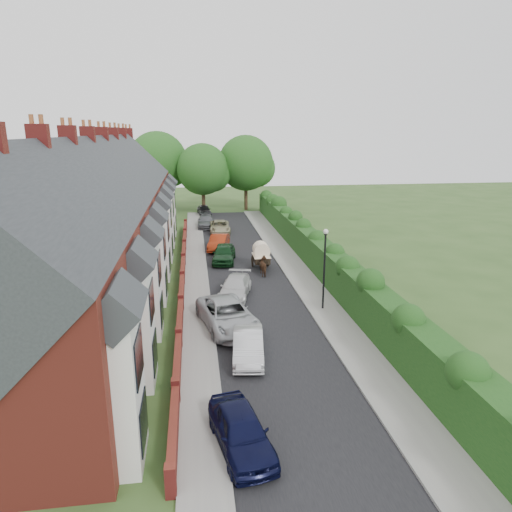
{
  "coord_description": "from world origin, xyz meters",
  "views": [
    {
      "loc": [
        -4.35,
        -21.76,
        10.8
      ],
      "look_at": [
        -0.08,
        9.24,
        2.2
      ],
      "focal_mm": 32.0,
      "sensor_mm": 36.0,
      "label": 1
    }
  ],
  "objects_px": {
    "car_silver_b": "(227,315)",
    "car_green": "(224,253)",
    "car_silver_a": "(248,345)",
    "car_grey": "(206,222)",
    "car_beige": "(220,227)",
    "horse_cart": "(261,253)",
    "lamppost": "(325,259)",
    "horse": "(265,266)",
    "car_white": "(235,287)",
    "car_red": "(219,242)",
    "car_navy": "(241,430)",
    "car_black": "(204,210)"
  },
  "relations": [
    {
      "from": "lamppost",
      "to": "car_red",
      "type": "height_order",
      "value": "lamppost"
    },
    {
      "from": "car_red",
      "to": "car_black",
      "type": "bearing_deg",
      "value": 105.7
    },
    {
      "from": "car_green",
      "to": "car_red",
      "type": "xyz_separation_m",
      "value": [
        -0.2,
        4.3,
        -0.06
      ]
    },
    {
      "from": "horse_cart",
      "to": "car_black",
      "type": "bearing_deg",
      "value": 98.79
    },
    {
      "from": "car_white",
      "to": "car_grey",
      "type": "relative_size",
      "value": 0.96
    },
    {
      "from": "car_red",
      "to": "car_beige",
      "type": "relative_size",
      "value": 0.92
    },
    {
      "from": "car_white",
      "to": "lamppost",
      "type": "bearing_deg",
      "value": -16.64
    },
    {
      "from": "lamppost",
      "to": "car_black",
      "type": "relative_size",
      "value": 1.32
    },
    {
      "from": "car_red",
      "to": "car_black",
      "type": "height_order",
      "value": "car_red"
    },
    {
      "from": "car_silver_b",
      "to": "horse_cart",
      "type": "bearing_deg",
      "value": 59.92
    },
    {
      "from": "car_green",
      "to": "car_white",
      "type": "bearing_deg",
      "value": -80.71
    },
    {
      "from": "car_grey",
      "to": "horse_cart",
      "type": "height_order",
      "value": "horse_cart"
    },
    {
      "from": "lamppost",
      "to": "car_white",
      "type": "distance_m",
      "value": 6.6
    },
    {
      "from": "car_grey",
      "to": "car_black",
      "type": "xyz_separation_m",
      "value": [
        0.0,
        8.22,
        -0.02
      ]
    },
    {
      "from": "car_beige",
      "to": "car_silver_a",
      "type": "bearing_deg",
      "value": -89.6
    },
    {
      "from": "horse",
      "to": "car_navy",
      "type": "bearing_deg",
      "value": 73.11
    },
    {
      "from": "car_beige",
      "to": "horse_cart",
      "type": "relative_size",
      "value": 1.54
    },
    {
      "from": "lamppost",
      "to": "horse",
      "type": "bearing_deg",
      "value": 108.33
    },
    {
      "from": "horse",
      "to": "horse_cart",
      "type": "height_order",
      "value": "horse_cart"
    },
    {
      "from": "car_white",
      "to": "car_green",
      "type": "height_order",
      "value": "car_green"
    },
    {
      "from": "lamppost",
      "to": "car_navy",
      "type": "distance_m",
      "value": 13.93
    },
    {
      "from": "car_beige",
      "to": "horse",
      "type": "xyz_separation_m",
      "value": [
        2.51,
        -15.88,
        0.06
      ]
    },
    {
      "from": "car_red",
      "to": "horse",
      "type": "bearing_deg",
      "value": -56.87
    },
    {
      "from": "car_grey",
      "to": "horse",
      "type": "height_order",
      "value": "horse"
    },
    {
      "from": "car_silver_b",
      "to": "car_green",
      "type": "distance_m",
      "value": 13.52
    },
    {
      "from": "car_silver_b",
      "to": "car_grey",
      "type": "bearing_deg",
      "value": 78.3
    },
    {
      "from": "car_silver_a",
      "to": "car_silver_b",
      "type": "bearing_deg",
      "value": 107.32
    },
    {
      "from": "lamppost",
      "to": "car_grey",
      "type": "distance_m",
      "value": 27.27
    },
    {
      "from": "car_silver_b",
      "to": "car_green",
      "type": "height_order",
      "value": "car_silver_b"
    },
    {
      "from": "car_silver_a",
      "to": "car_grey",
      "type": "xyz_separation_m",
      "value": [
        -1.04,
        31.95,
        0.01
      ]
    },
    {
      "from": "car_white",
      "to": "car_grey",
      "type": "bearing_deg",
      "value": 107.41
    },
    {
      "from": "car_beige",
      "to": "car_grey",
      "type": "height_order",
      "value": "car_grey"
    },
    {
      "from": "car_silver_a",
      "to": "car_green",
      "type": "distance_m",
      "value": 17.18
    },
    {
      "from": "car_silver_b",
      "to": "car_green",
      "type": "relative_size",
      "value": 1.25
    },
    {
      "from": "car_navy",
      "to": "car_red",
      "type": "xyz_separation_m",
      "value": [
        0.85,
        28.0,
        -0.01
      ]
    },
    {
      "from": "car_silver_a",
      "to": "car_grey",
      "type": "distance_m",
      "value": 31.97
    },
    {
      "from": "car_silver_a",
      "to": "car_green",
      "type": "bearing_deg",
      "value": 96.13
    },
    {
      "from": "car_navy",
      "to": "car_red",
      "type": "distance_m",
      "value": 28.02
    },
    {
      "from": "car_black",
      "to": "car_red",
      "type": "bearing_deg",
      "value": -93.53
    },
    {
      "from": "car_white",
      "to": "car_grey",
      "type": "xyz_separation_m",
      "value": [
        -1.22,
        23.26,
        0.03
      ]
    },
    {
      "from": "car_red",
      "to": "horse",
      "type": "relative_size",
      "value": 2.56
    },
    {
      "from": "car_red",
      "to": "horse_cart",
      "type": "height_order",
      "value": "horse_cart"
    },
    {
      "from": "car_green",
      "to": "car_red",
      "type": "bearing_deg",
      "value": 100.76
    },
    {
      "from": "car_red",
      "to": "car_white",
      "type": "bearing_deg",
      "value": -75.27
    },
    {
      "from": "car_red",
      "to": "car_green",
      "type": "bearing_deg",
      "value": -74.29
    },
    {
      "from": "car_white",
      "to": "horse_cart",
      "type": "relative_size",
      "value": 1.49
    },
    {
      "from": "car_red",
      "to": "lamppost",
      "type": "bearing_deg",
      "value": -57.67
    },
    {
      "from": "car_navy",
      "to": "horse",
      "type": "distance_m",
      "value": 20.01
    },
    {
      "from": "car_red",
      "to": "car_beige",
      "type": "bearing_deg",
      "value": 98.92
    },
    {
      "from": "car_navy",
      "to": "car_white",
      "type": "xyz_separation_m",
      "value": [
        1.22,
        15.22,
        -0.05
      ]
    }
  ]
}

